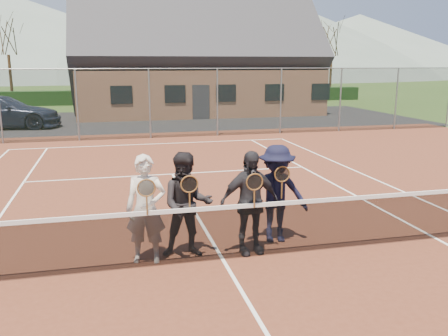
% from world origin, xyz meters
% --- Properties ---
extents(ground, '(220.00, 220.00, 0.00)m').
position_xyz_m(ground, '(0.00, 20.00, 0.00)').
color(ground, '#304D1B').
rests_on(ground, ground).
extents(court_surface, '(30.00, 30.00, 0.02)m').
position_xyz_m(court_surface, '(0.00, 0.00, 0.01)').
color(court_surface, '#562819').
rests_on(court_surface, ground).
extents(tarmac_carpark, '(40.00, 12.00, 0.01)m').
position_xyz_m(tarmac_carpark, '(-4.00, 20.00, 0.01)').
color(tarmac_carpark, black).
rests_on(tarmac_carpark, ground).
extents(hedge_row, '(40.00, 1.20, 1.10)m').
position_xyz_m(hedge_row, '(0.00, 32.00, 0.55)').
color(hedge_row, black).
rests_on(hedge_row, ground).
extents(hill_centre, '(120.00, 120.00, 22.00)m').
position_xyz_m(hill_centre, '(20.00, 95.00, 11.00)').
color(hill_centre, '#586A61').
rests_on(hill_centre, ground).
extents(hill_east, '(90.00, 90.00, 14.00)m').
position_xyz_m(hill_east, '(55.00, 95.00, 7.00)').
color(hill_east, slate).
rests_on(hill_east, ground).
extents(car_c, '(5.84, 2.85, 1.64)m').
position_xyz_m(car_c, '(-6.96, 18.59, 0.82)').
color(car_c, '#1A2034').
rests_on(car_c, ground).
extents(court_markings, '(11.03, 23.83, 0.01)m').
position_xyz_m(court_markings, '(0.00, 0.00, 0.02)').
color(court_markings, white).
rests_on(court_markings, court_surface).
extents(tennis_net, '(11.68, 0.08, 1.10)m').
position_xyz_m(tennis_net, '(0.00, 0.00, 0.54)').
color(tennis_net, slate).
rests_on(tennis_net, ground).
extents(perimeter_fence, '(30.07, 0.07, 3.02)m').
position_xyz_m(perimeter_fence, '(0.00, 13.50, 1.52)').
color(perimeter_fence, slate).
rests_on(perimeter_fence, ground).
extents(clubhouse, '(15.60, 8.20, 7.70)m').
position_xyz_m(clubhouse, '(4.00, 24.00, 3.99)').
color(clubhouse, '#9E6B4C').
rests_on(clubhouse, ground).
extents(tree_b, '(3.20, 3.20, 7.77)m').
position_xyz_m(tree_b, '(-9.00, 33.00, 5.79)').
color(tree_b, '#362013').
rests_on(tree_b, ground).
extents(tree_c, '(3.20, 3.20, 7.77)m').
position_xyz_m(tree_c, '(2.00, 33.00, 5.79)').
color(tree_c, '#372014').
rests_on(tree_c, ground).
extents(tree_d, '(3.20, 3.20, 7.77)m').
position_xyz_m(tree_d, '(12.00, 33.00, 5.79)').
color(tree_d, '#372114').
rests_on(tree_d, ground).
extents(tree_e, '(3.20, 3.20, 7.77)m').
position_xyz_m(tree_e, '(18.00, 33.00, 5.79)').
color(tree_e, '#3C2516').
rests_on(tree_e, ground).
extents(player_a, '(0.73, 0.57, 1.80)m').
position_xyz_m(player_a, '(-1.23, 0.23, 0.92)').
color(player_a, beige).
rests_on(player_a, court_surface).
extents(player_b, '(0.95, 0.79, 1.80)m').
position_xyz_m(player_b, '(-0.54, 0.31, 0.92)').
color(player_b, black).
rests_on(player_b, court_surface).
extents(player_c, '(1.09, 0.55, 1.80)m').
position_xyz_m(player_c, '(0.52, 0.20, 0.92)').
color(player_c, '#242328').
rests_on(player_c, court_surface).
extents(player_d, '(1.25, 0.84, 1.80)m').
position_xyz_m(player_d, '(1.15, 0.61, 0.92)').
color(player_d, black).
rests_on(player_d, court_surface).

